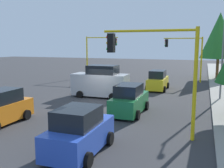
{
  "coord_description": "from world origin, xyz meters",
  "views": [
    {
      "loc": [
        18.35,
        7.86,
        4.55
      ],
      "look_at": [
        -1.93,
        0.54,
        1.2
      ],
      "focal_mm": 41.1,
      "sensor_mm": 36.0,
      "label": 1
    }
  ],
  "objects_px": {
    "traffic_signal_far_left": "(186,50)",
    "delivery_van_silver": "(101,82)",
    "tree_roadside_far": "(219,36)",
    "car_green": "(129,100)",
    "car_yellow": "(158,81)",
    "car_orange": "(0,109)",
    "traffic_signal_near_left": "(156,60)",
    "traffic_signal_far_right": "(99,49)",
    "street_lamp_curbside": "(223,47)",
    "car_blue": "(79,132)"
  },
  "relations": [
    {
      "from": "traffic_signal_far_left",
      "to": "car_blue",
      "type": "relative_size",
      "value": 1.43
    },
    {
      "from": "traffic_signal_far_right",
      "to": "car_orange",
      "type": "distance_m",
      "value": 21.47
    },
    {
      "from": "traffic_signal_far_right",
      "to": "delivery_van_silver",
      "type": "bearing_deg",
      "value": 23.22
    },
    {
      "from": "car_orange",
      "to": "car_yellow",
      "type": "relative_size",
      "value": 1.02
    },
    {
      "from": "traffic_signal_far_left",
      "to": "delivery_van_silver",
      "type": "bearing_deg",
      "value": -27.29
    },
    {
      "from": "street_lamp_curbside",
      "to": "tree_roadside_far",
      "type": "height_order",
      "value": "tree_roadside_far"
    },
    {
      "from": "traffic_signal_far_right",
      "to": "delivery_van_silver",
      "type": "relative_size",
      "value": 1.17
    },
    {
      "from": "traffic_signal_far_right",
      "to": "tree_roadside_far",
      "type": "relative_size",
      "value": 0.65
    },
    {
      "from": "car_blue",
      "to": "car_green",
      "type": "xyz_separation_m",
      "value": [
        -6.72,
        0.26,
        0.0
      ]
    },
    {
      "from": "traffic_signal_far_left",
      "to": "car_yellow",
      "type": "height_order",
      "value": "traffic_signal_far_left"
    },
    {
      "from": "tree_roadside_far",
      "to": "car_blue",
      "type": "distance_m",
      "value": 28.26
    },
    {
      "from": "traffic_signal_near_left",
      "to": "car_yellow",
      "type": "distance_m",
      "value": 13.69
    },
    {
      "from": "traffic_signal_far_left",
      "to": "street_lamp_curbside",
      "type": "bearing_deg",
      "value": 18.84
    },
    {
      "from": "tree_roadside_far",
      "to": "car_orange",
      "type": "xyz_separation_m",
      "value": [
        25.09,
        -12.54,
        -4.76
      ]
    },
    {
      "from": "traffic_signal_near_left",
      "to": "street_lamp_curbside",
      "type": "xyz_separation_m",
      "value": [
        -9.61,
        3.56,
        0.55
      ]
    },
    {
      "from": "traffic_signal_near_left",
      "to": "tree_roadside_far",
      "type": "relative_size",
      "value": 0.62
    },
    {
      "from": "delivery_van_silver",
      "to": "car_orange",
      "type": "distance_m",
      "value": 9.43
    },
    {
      "from": "tree_roadside_far",
      "to": "car_yellow",
      "type": "distance_m",
      "value": 13.21
    },
    {
      "from": "car_orange",
      "to": "car_yellow",
      "type": "bearing_deg",
      "value": 155.33
    },
    {
      "from": "car_orange",
      "to": "car_yellow",
      "type": "distance_m",
      "value": 15.74
    },
    {
      "from": "traffic_signal_near_left",
      "to": "traffic_signal_far_left",
      "type": "height_order",
      "value": "traffic_signal_far_left"
    },
    {
      "from": "car_green",
      "to": "tree_roadside_far",
      "type": "bearing_deg",
      "value": 163.14
    },
    {
      "from": "car_blue",
      "to": "car_green",
      "type": "relative_size",
      "value": 0.9
    },
    {
      "from": "traffic_signal_near_left",
      "to": "traffic_signal_far_right",
      "type": "height_order",
      "value": "traffic_signal_far_right"
    },
    {
      "from": "traffic_signal_far_left",
      "to": "car_green",
      "type": "xyz_separation_m",
      "value": [
        16.38,
        -2.33,
        -2.95
      ]
    },
    {
      "from": "traffic_signal_far_right",
      "to": "traffic_signal_far_left",
      "type": "bearing_deg",
      "value": 90.0
    },
    {
      "from": "traffic_signal_far_right",
      "to": "tree_roadside_far",
      "type": "height_order",
      "value": "tree_roadside_far"
    },
    {
      "from": "car_green",
      "to": "traffic_signal_far_left",
      "type": "bearing_deg",
      "value": 171.89
    },
    {
      "from": "tree_roadside_far",
      "to": "car_green",
      "type": "xyz_separation_m",
      "value": [
        20.38,
        -6.18,
        -4.76
      ]
    },
    {
      "from": "traffic_signal_far_left",
      "to": "tree_roadside_far",
      "type": "xyz_separation_m",
      "value": [
        -4.0,
        3.84,
        1.81
      ]
    },
    {
      "from": "street_lamp_curbside",
      "to": "car_blue",
      "type": "distance_m",
      "value": 14.53
    },
    {
      "from": "traffic_signal_near_left",
      "to": "delivery_van_silver",
      "type": "distance_m",
      "value": 10.42
    },
    {
      "from": "traffic_signal_near_left",
      "to": "car_orange",
      "type": "height_order",
      "value": "traffic_signal_near_left"
    },
    {
      "from": "street_lamp_curbside",
      "to": "car_blue",
      "type": "height_order",
      "value": "street_lamp_curbside"
    },
    {
      "from": "street_lamp_curbside",
      "to": "traffic_signal_near_left",
      "type": "bearing_deg",
      "value": -20.3
    },
    {
      "from": "traffic_signal_far_right",
      "to": "car_green",
      "type": "relative_size",
      "value": 1.34
    },
    {
      "from": "car_orange",
      "to": "car_green",
      "type": "xyz_separation_m",
      "value": [
        -4.7,
        6.36,
        0.0
      ]
    },
    {
      "from": "traffic_signal_far_right",
      "to": "car_orange",
      "type": "bearing_deg",
      "value": 7.16
    },
    {
      "from": "car_yellow",
      "to": "traffic_signal_near_left",
      "type": "bearing_deg",
      "value": 9.07
    },
    {
      "from": "tree_roadside_far",
      "to": "car_green",
      "type": "bearing_deg",
      "value": -16.86
    },
    {
      "from": "traffic_signal_far_right",
      "to": "car_green",
      "type": "distance_m",
      "value": 18.94
    },
    {
      "from": "traffic_signal_far_left",
      "to": "car_orange",
      "type": "bearing_deg",
      "value": -22.4
    },
    {
      "from": "traffic_signal_far_right",
      "to": "street_lamp_curbside",
      "type": "height_order",
      "value": "street_lamp_curbside"
    },
    {
      "from": "car_green",
      "to": "traffic_signal_near_left",
      "type": "bearing_deg",
      "value": 32.7
    },
    {
      "from": "delivery_van_silver",
      "to": "traffic_signal_far_right",
      "type": "bearing_deg",
      "value": -156.78
    },
    {
      "from": "tree_roadside_far",
      "to": "car_blue",
      "type": "bearing_deg",
      "value": -13.37
    },
    {
      "from": "car_orange",
      "to": "car_green",
      "type": "bearing_deg",
      "value": 126.5
    },
    {
      "from": "car_yellow",
      "to": "traffic_signal_far_right",
      "type": "bearing_deg",
      "value": -126.35
    },
    {
      "from": "car_blue",
      "to": "car_yellow",
      "type": "distance_m",
      "value": 16.32
    },
    {
      "from": "traffic_signal_near_left",
      "to": "delivery_van_silver",
      "type": "bearing_deg",
      "value": -142.32
    }
  ]
}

